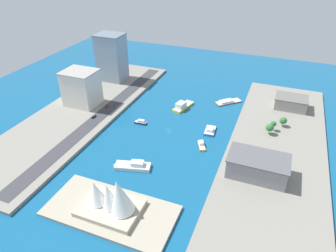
{
  "coord_description": "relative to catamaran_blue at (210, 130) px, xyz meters",
  "views": [
    {
      "loc": [
        -77.93,
        199.07,
        136.09
      ],
      "look_at": [
        0.6,
        0.61,
        4.14
      ],
      "focal_mm": 32.56,
      "sensor_mm": 36.0,
      "label": 1
    }
  ],
  "objects": [
    {
      "name": "ferry_yellow_fast",
      "position": [
        34.59,
        -30.0,
        1.16
      ],
      "size": [
        14.24,
        27.15,
        7.16
      ],
      "color": "yellow",
      "rests_on": "ground_plane"
    },
    {
      "name": "opera_landmark",
      "position": [
        29.67,
        105.42,
        9.84
      ],
      "size": [
        35.4,
        25.39,
        24.71
      ],
      "color": "#BCAD93",
      "rests_on": "peninsula_point"
    },
    {
      "name": "suv_black",
      "position": [
        99.72,
        18.49,
        1.93
      ],
      "size": [
        2.02,
        5.23,
        1.55
      ],
      "color": "black",
      "rests_on": "road_strip"
    },
    {
      "name": "peninsula_point",
      "position": [
        31.39,
        105.42,
        -0.39
      ],
      "size": [
        76.12,
        36.35,
        2.0
      ],
      "primitive_type": "cube",
      "color": "#A89E89",
      "rests_on": "ground_plane"
    },
    {
      "name": "patrol_launch_navy",
      "position": [
        58.86,
        9.32,
        0.07
      ],
      "size": [
        11.81,
        3.88,
        3.77
      ],
      "color": "#1E284C",
      "rests_on": "ground_plane"
    },
    {
      "name": "hotel_broad_white",
      "position": [
        123.45,
        -0.61,
        17.3
      ],
      "size": [
        29.86,
        25.69,
        32.52
      ],
      "color": "silver",
      "rests_on": "quay_east"
    },
    {
      "name": "ground_plane",
      "position": [
        32.5,
        9.93,
        -1.39
      ],
      "size": [
        440.0,
        440.0,
        0.0
      ],
      "primitive_type": "plane",
      "color": "#145684"
    },
    {
      "name": "tower_tall_glass",
      "position": [
        127.57,
        -63.25,
        25.75
      ],
      "size": [
        28.67,
        24.01,
        49.42
      ],
      "color": "#8C9EB2",
      "rests_on": "quay_east"
    },
    {
      "name": "catamaran_blue",
      "position": [
        0.0,
        0.0,
        0.0
      ],
      "size": [
        9.39,
        16.68,
        4.11
      ],
      "color": "blue",
      "rests_on": "ground_plane"
    },
    {
      "name": "carpark_squat_concrete",
      "position": [
        -58.8,
        -63.69,
        6.49
      ],
      "size": [
        28.57,
        20.96,
        10.91
      ],
      "color": "gray",
      "rests_on": "quay_west"
    },
    {
      "name": "ferry_white_commuter",
      "position": [
        37.55,
        64.73,
        0.53
      ],
      "size": [
        26.95,
        14.63,
        5.72
      ],
      "color": "silver",
      "rests_on": "ground_plane"
    },
    {
      "name": "barge_flat_brown",
      "position": [
        -2.5,
        -57.07,
        -0.31
      ],
      "size": [
        24.78,
        24.14,
        2.84
      ],
      "color": "brown",
      "rests_on": "ground_plane"
    },
    {
      "name": "traffic_light_waterfront",
      "position": [
        88.39,
        1.86,
        5.35
      ],
      "size": [
        0.36,
        0.36,
        6.5
      ],
      "color": "black",
      "rests_on": "quay_east"
    },
    {
      "name": "quay_east",
      "position": [
        118.18,
        9.93,
        -0.19
      ],
      "size": [
        70.0,
        240.0,
        2.4
      ],
      "primitive_type": "cube",
      "color": "gray",
      "rests_on": "ground_plane"
    },
    {
      "name": "pickup_red",
      "position": [
        100.23,
        -3.01,
        1.88
      ],
      "size": [
        2.15,
        5.09,
        1.44
      ],
      "color": "black",
      "rests_on": "road_strip"
    },
    {
      "name": "park_tree_cluster",
      "position": [
        -49.22,
        -18.06,
        6.76
      ],
      "size": [
        15.37,
        22.54,
        9.1
      ],
      "color": "brown",
      "rests_on": "quay_west"
    },
    {
      "name": "quay_west",
      "position": [
        -53.17,
        9.93,
        -0.19
      ],
      "size": [
        70.0,
        240.0,
        2.4
      ],
      "primitive_type": "cube",
      "color": "gray",
      "rests_on": "ground_plane"
    },
    {
      "name": "warehouse_low_gray",
      "position": [
        -42.73,
        43.03,
        8.06
      ],
      "size": [
        39.12,
        23.56,
        14.04
      ],
      "color": "gray",
      "rests_on": "quay_west"
    },
    {
      "name": "road_strip",
      "position": [
        96.24,
        9.93,
        1.08
      ],
      "size": [
        12.52,
        228.0,
        0.15
      ],
      "primitive_type": "cube",
      "color": "#38383D",
      "rests_on": "quay_east"
    },
    {
      "name": "water_taxi_orange",
      "position": [
        0.72,
        22.36,
        -0.15
      ],
      "size": [
        9.55,
        14.1,
        3.73
      ],
      "color": "orange",
      "rests_on": "ground_plane"
    }
  ]
}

